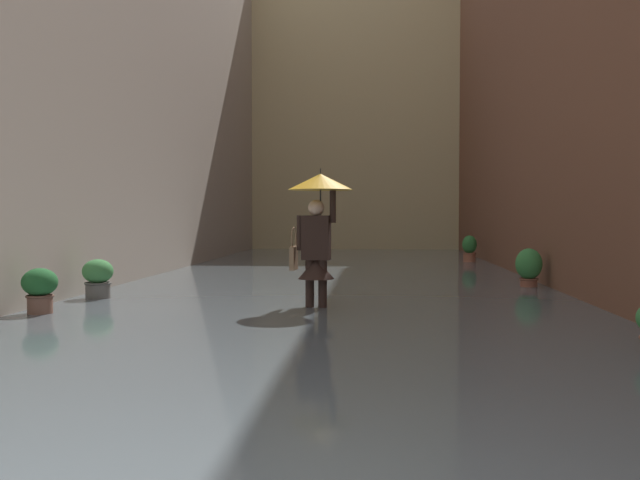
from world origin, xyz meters
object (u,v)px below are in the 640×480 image
person_wading (318,219)px  potted_plant_mid_right (40,292)px  potted_plant_far_left (529,268)px  potted_plant_near_left (469,250)px  potted_plant_far_right (98,281)px

person_wading → potted_plant_mid_right: size_ratio=2.77×
potted_plant_far_left → potted_plant_mid_right: 8.00m
potted_plant_near_left → person_wading: bearing=70.6°
person_wading → potted_plant_far_right: (3.43, -0.75, -0.95)m
person_wading → potted_plant_mid_right: bearing=14.0°
potted_plant_far_left → potted_plant_far_right: (6.91, 2.24, -0.06)m
potted_plant_far_right → potted_plant_near_left: bearing=-127.9°
potted_plant_mid_right → potted_plant_near_left: potted_plant_near_left is taller
potted_plant_far_left → potted_plant_near_left: 6.43m
potted_plant_far_left → potted_plant_far_right: size_ratio=1.11×
person_wading → potted_plant_far_left: 4.68m
person_wading → potted_plant_far_right: person_wading is taller
person_wading → potted_plant_mid_right: (3.51, 0.88, -0.94)m
potted_plant_near_left → potted_plant_far_right: bearing=52.1°
person_wading → potted_plant_near_left: 10.03m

